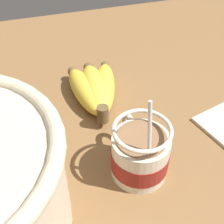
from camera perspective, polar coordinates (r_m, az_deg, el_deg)
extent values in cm
cube|color=brown|center=(55.81, 2.29, -3.80)|extent=(95.17, 95.17, 3.45)
cylinder|color=beige|center=(45.51, 5.13, -8.01)|extent=(8.26, 8.26, 7.13)
cylinder|color=maroon|center=(45.84, 5.09, -8.35)|extent=(8.46, 8.46, 3.13)
torus|color=beige|center=(47.94, 3.11, -2.93)|extent=(5.20, 0.90, 5.20)
cylinder|color=#846042|center=(42.76, 5.42, -4.87)|extent=(7.06, 7.06, 0.40)
torus|color=beige|center=(41.52, 5.57, -3.25)|extent=(8.26, 8.26, 0.60)
cylinder|color=silver|center=(40.38, 6.84, -6.43)|extent=(2.84, 0.50, 13.70)
ellipsoid|color=silver|center=(46.31, 5.60, -10.95)|extent=(3.00, 2.00, 0.80)
cylinder|color=brown|center=(52.34, -1.70, -0.37)|extent=(2.00, 2.00, 3.00)
ellipsoid|color=gold|center=(59.45, -1.45, 4.46)|extent=(15.46, 8.20, 4.01)
sphere|color=brown|center=(65.51, -1.28, 8.47)|extent=(1.81, 1.81, 1.81)
ellipsoid|color=gold|center=(58.91, -3.22, 4.32)|extent=(14.47, 5.57, 4.56)
sphere|color=brown|center=(64.59, -4.33, 8.10)|extent=(2.05, 2.05, 2.05)
ellipsoid|color=gold|center=(58.62, -4.89, 3.83)|extent=(14.56, 6.35, 4.28)
sphere|color=brown|center=(64.01, -7.24, 7.36)|extent=(1.93, 1.93, 1.93)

